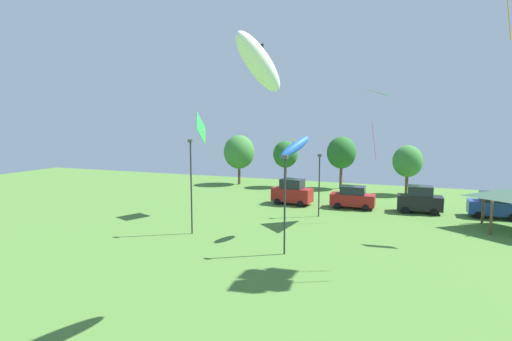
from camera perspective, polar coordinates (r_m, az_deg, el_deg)
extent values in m
cylinder|color=orange|center=(26.94, 32.35, 18.81)|extent=(0.49, 0.12, 3.12)
ellipsoid|color=blue|center=(29.39, 5.62, 3.37)|extent=(2.09, 3.26, 2.00)
cube|color=yellow|center=(29.38, 5.63, 3.77)|extent=(0.28, 0.42, 0.86)
ellipsoid|color=white|center=(16.32, 0.56, 14.90)|extent=(1.06, 4.38, 2.53)
cube|color=black|center=(16.36, 0.57, 15.84)|extent=(0.15, 0.51, 1.14)
pyramid|color=green|center=(35.58, 14.95, 9.41)|extent=(2.51, 3.45, 0.70)
cylinder|color=#E54C93|center=(35.34, 16.50, 4.11)|extent=(0.50, 0.10, 3.22)
cube|color=green|center=(36.83, -7.83, 5.99)|extent=(0.89, 3.05, 3.09)
cylinder|color=red|center=(36.82, -7.84, 5.99)|extent=(0.86, 0.49, 2.73)
cube|color=maroon|center=(41.76, 5.18, -3.46)|extent=(4.26, 2.23, 1.38)
cube|color=#1E232D|center=(41.57, 5.20, -1.87)|extent=(2.42, 1.88, 0.97)
cylinder|color=black|center=(40.61, 6.35, -4.77)|extent=(0.66, 0.29, 0.64)
cylinder|color=black|center=(42.25, 7.23, -4.33)|extent=(0.66, 0.29, 0.64)
cylinder|color=black|center=(41.58, 3.08, -4.46)|extent=(0.66, 0.29, 0.64)
cylinder|color=black|center=(43.18, 4.07, -4.05)|extent=(0.66, 0.29, 0.64)
cube|color=maroon|center=(40.83, 13.65, -4.05)|extent=(4.30, 1.89, 1.12)
cube|color=#1E232D|center=(40.67, 13.68, -2.73)|extent=(2.37, 1.72, 0.79)
cylinder|color=black|center=(39.91, 15.35, -5.17)|extent=(0.64, 0.23, 0.64)
cylinder|color=black|center=(41.71, 15.60, -4.67)|extent=(0.64, 0.23, 0.64)
cylinder|color=black|center=(40.23, 11.58, -4.97)|extent=(0.64, 0.23, 0.64)
cylinder|color=black|center=(42.01, 11.99, -4.48)|extent=(0.64, 0.23, 0.64)
cube|color=black|center=(40.77, 22.33, -4.25)|extent=(4.06, 1.95, 1.32)
cube|color=#1E232D|center=(40.58, 22.40, -2.70)|extent=(2.25, 1.75, 0.92)
cylinder|color=black|center=(40.08, 24.13, -5.48)|extent=(0.65, 0.24, 0.64)
cylinder|color=black|center=(41.87, 23.94, -4.96)|extent=(0.65, 0.24, 0.64)
cylinder|color=black|center=(39.95, 20.56, -5.35)|extent=(0.65, 0.24, 0.64)
cylinder|color=black|center=(41.75, 20.53, -4.84)|extent=(0.65, 0.24, 0.64)
cube|color=#234299|center=(41.60, 30.85, -4.59)|extent=(4.19, 1.82, 1.17)
cube|color=#1E232D|center=(41.44, 30.93, -3.24)|extent=(2.31, 1.67, 0.82)
cylinder|color=black|center=(42.83, 32.32, -5.18)|extent=(0.64, 0.22, 0.64)
cylinder|color=black|center=(40.63, 29.20, -5.59)|extent=(0.64, 0.22, 0.64)
cylinder|color=black|center=(42.39, 28.86, -5.09)|extent=(0.64, 0.22, 0.64)
cylinder|color=brown|center=(35.11, 30.56, -5.87)|extent=(0.20, 0.20, 2.60)
cylinder|color=brown|center=(38.81, 29.68, -4.69)|extent=(0.20, 0.20, 2.60)
cylinder|color=#2D2D33|center=(36.36, 9.01, -2.32)|extent=(0.12, 0.12, 5.44)
cube|color=#4C4C51|center=(36.02, 9.09, 2.15)|extent=(0.36, 0.20, 0.24)
cylinder|color=#2D2D33|center=(30.60, -9.23, -2.58)|extent=(0.12, 0.12, 6.98)
cube|color=#4C4C51|center=(30.23, -9.36, 4.19)|extent=(0.36, 0.20, 0.24)
cylinder|color=#2D2D33|center=(25.59, 4.12, -5.24)|extent=(0.12, 0.12, 6.19)
cube|color=#4C4C51|center=(25.12, 4.18, 1.95)|extent=(0.36, 0.20, 0.24)
cylinder|color=brown|center=(55.28, -2.42, -0.47)|extent=(0.36, 0.36, 2.90)
ellipsoid|color=#3D7F38|center=(54.98, -2.43, 2.67)|extent=(4.22, 4.22, 4.64)
cylinder|color=brown|center=(52.89, 4.20, -0.68)|extent=(0.36, 0.36, 3.15)
ellipsoid|color=#286628|center=(52.60, 4.22, 2.33)|extent=(3.22, 3.22, 3.55)
cylinder|color=brown|center=(52.61, 12.03, -0.78)|extent=(0.36, 0.36, 3.27)
ellipsoid|color=#286628|center=(52.30, 12.11, 2.52)|extent=(3.73, 3.73, 4.11)
cylinder|color=brown|center=(50.28, 20.71, -1.73)|extent=(0.36, 0.36, 2.72)
ellipsoid|color=#3D7F38|center=(49.98, 20.84, 1.25)|extent=(3.40, 3.40, 3.74)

